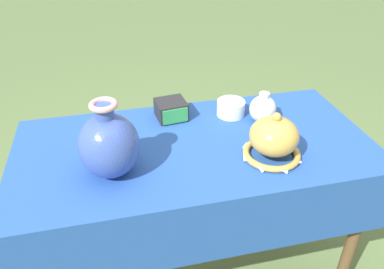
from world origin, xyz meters
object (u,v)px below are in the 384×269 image
Objects in this scene: vase_tall_bulbous at (109,145)px; jar_round_ivory at (263,109)px; pot_squat_porcelain at (231,108)px; vase_dome_bell at (273,140)px; mosaic_tile_box at (171,110)px.

jar_round_ivory is at bearing 18.39° from vase_tall_bulbous.
vase_tall_bulbous reaches higher than pot_squat_porcelain.
pot_squat_porcelain is 0.13m from jar_round_ivory.
vase_dome_bell reaches higher than jar_round_ivory.
vase_dome_bell is at bearing -81.35° from pot_squat_porcelain.
vase_dome_bell reaches higher than pot_squat_porcelain.
vase_tall_bulbous reaches higher than vase_dome_bell.
vase_dome_bell is 1.85× the size of pot_squat_porcelain.
vase_tall_bulbous is 2.28× the size of pot_squat_porcelain.
mosaic_tile_box is at bearing 172.74° from pot_squat_porcelain.
vase_tall_bulbous is at bearing 176.50° from vase_dome_bell.
vase_tall_bulbous is 0.52m from vase_dome_bell.
mosaic_tile_box is 1.03× the size of jar_round_ivory.
jar_round_ivory is (0.33, -0.11, 0.02)m from mosaic_tile_box.
jar_round_ivory is at bearing 76.20° from vase_dome_bell.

